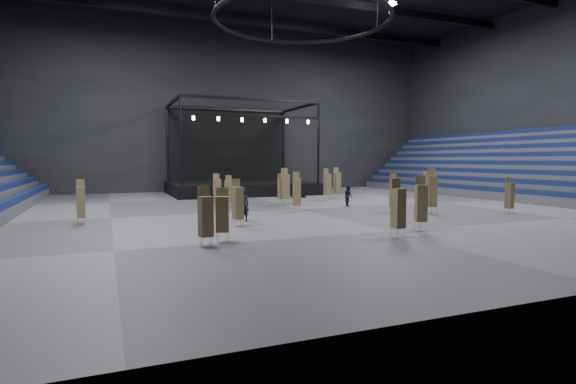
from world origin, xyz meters
name	(u,v)px	position (x,y,z in m)	size (l,w,h in m)	color
floor	(302,209)	(0.00, 0.00, 0.00)	(50.00, 50.00, 0.00)	#505053
wall_back	(226,110)	(0.00, 21.00, 9.00)	(50.00, 0.20, 18.00)	black
wall_right	(556,98)	(25.00, 0.00, 9.00)	(0.20, 42.00, 18.00)	black
bleachers_right	(536,179)	(22.94, 0.00, 1.73)	(7.20, 40.00, 6.40)	#444447
stage	(238,179)	(0.00, 16.24, 1.45)	(14.00, 10.00, 9.20)	black
truss_ring	(302,20)	(0.00, 0.00, 13.00)	(12.30, 12.30, 5.15)	black
flight_case_left	(210,194)	(-4.29, 10.00, 0.45)	(1.36, 0.68, 0.91)	black
flight_case_mid	(284,194)	(2.47, 9.73, 0.34)	(1.03, 0.52, 0.69)	black
flight_case_right	(299,193)	(3.59, 8.79, 0.40)	(1.19, 0.59, 0.79)	black
chair_stack_0	(393,193)	(4.56, -4.41, 1.33)	(0.61, 0.61, 2.62)	silver
chair_stack_1	(206,215)	(-9.06, -10.98, 1.26)	(0.57, 0.57, 2.42)	silver
chair_stack_2	(238,202)	(-6.40, -6.24, 1.28)	(0.54, 0.54, 2.50)	silver
chair_stack_3	(297,191)	(-0.87, -1.14, 1.36)	(0.56, 0.56, 2.67)	silver
chair_stack_4	(217,190)	(-5.37, 2.83, 1.29)	(0.50, 0.50, 2.50)	silver
chair_stack_5	(81,202)	(-14.00, -2.29, 1.23)	(0.44, 0.44, 2.43)	silver
chair_stack_6	(327,184)	(4.92, 5.69, 1.40)	(0.57, 0.57, 2.73)	silver
chair_stack_7	(509,195)	(11.29, -7.48, 1.22)	(0.49, 0.49, 2.40)	silver
chair_stack_8	(285,186)	(0.05, 3.22, 1.47)	(0.57, 0.57, 2.84)	silver
chair_stack_9	(398,207)	(-0.56, -11.99, 1.35)	(0.51, 0.51, 2.64)	silver
chair_stack_10	(337,182)	(6.75, 7.30, 1.43)	(0.56, 0.56, 2.77)	silver
chair_stack_11	(228,191)	(-4.49, 3.06, 1.22)	(0.62, 0.62, 2.35)	silver
chair_stack_12	(222,213)	(-8.21, -10.28, 1.24)	(0.67, 0.67, 2.32)	silver
chair_stack_13	(282,188)	(-0.11, 3.56, 1.27)	(0.54, 0.54, 2.41)	silver
chair_stack_14	(421,202)	(1.65, -10.79, 1.39)	(0.68, 0.68, 2.70)	silver
chair_stack_15	(427,186)	(11.47, 0.76, 1.33)	(0.67, 0.67, 2.57)	silver
chair_stack_16	(432,190)	(6.75, -5.50, 1.50)	(0.71, 0.71, 2.94)	silver
man_center	(243,205)	(-5.56, -4.38, 0.94)	(0.69, 0.45, 1.88)	black
crew_member	(348,196)	(4.06, 0.54, 0.77)	(0.75, 0.59, 1.55)	black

